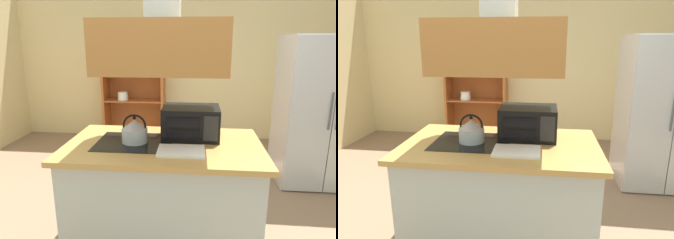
% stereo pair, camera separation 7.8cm
% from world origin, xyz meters
% --- Properties ---
extents(wall_back, '(6.00, 0.12, 2.70)m').
position_xyz_m(wall_back, '(0.00, 3.00, 1.35)').
color(wall_back, beige).
rests_on(wall_back, ground).
extents(kitchen_island, '(1.53, 0.91, 0.90)m').
position_xyz_m(kitchen_island, '(-0.07, 0.01, 0.45)').
color(kitchen_island, '#AEB6B0').
rests_on(kitchen_island, ground).
extents(range_hood, '(0.90, 0.70, 1.25)m').
position_xyz_m(range_hood, '(-0.07, 0.01, 1.75)').
color(range_hood, '#A46830').
extents(refrigerator, '(0.90, 0.77, 1.75)m').
position_xyz_m(refrigerator, '(1.62, 1.38, 0.88)').
color(refrigerator, '#BDBABB').
rests_on(refrigerator, ground).
extents(dish_cabinet, '(1.04, 0.40, 1.73)m').
position_xyz_m(dish_cabinet, '(-0.89, 2.78, 0.76)').
color(dish_cabinet, '#AA5A28').
rests_on(dish_cabinet, ground).
extents(kettle, '(0.20, 0.20, 0.23)m').
position_xyz_m(kettle, '(-0.30, 0.01, 1.00)').
color(kettle, '#B5C2C5').
rests_on(kettle, kitchen_island).
extents(cutting_board, '(0.34, 0.24, 0.02)m').
position_xyz_m(cutting_board, '(0.07, -0.17, 0.91)').
color(cutting_board, white).
rests_on(cutting_board, kitchen_island).
extents(microwave, '(0.46, 0.35, 0.26)m').
position_xyz_m(microwave, '(0.13, 0.18, 1.03)').
color(microwave, black).
rests_on(microwave, kitchen_island).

